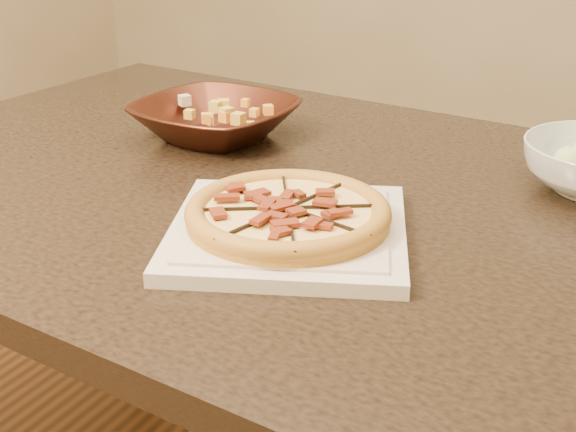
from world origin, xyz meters
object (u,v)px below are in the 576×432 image
Objects in this scene: bronze_bowl at (216,120)px; dining_table at (290,248)px; plate at (288,231)px; pizza at (288,213)px.

dining_table is at bearing -31.95° from bronze_bowl.
plate is 1.46× the size of bronze_bowl.
plate is at bearing -62.44° from dining_table.
pizza is (0.08, -0.16, 0.13)m from dining_table.
bronze_bowl is (-0.29, 0.29, -0.00)m from pizza.
dining_table is 4.04× the size of plate.
bronze_bowl is (-0.29, 0.29, 0.02)m from plate.
plate is at bearing -52.90° from pizza.
pizza is (-0.00, 0.00, 0.02)m from plate.
bronze_bowl is at bearing 135.53° from plate.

